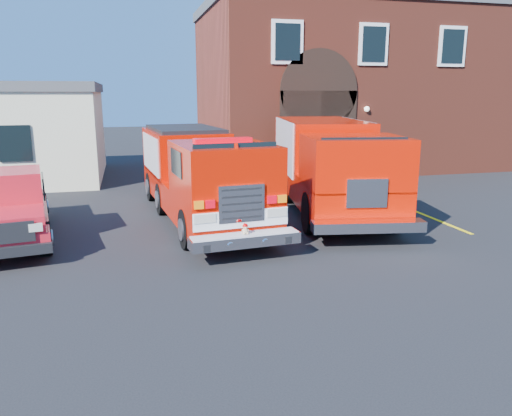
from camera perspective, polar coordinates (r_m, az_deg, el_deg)
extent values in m
plane|color=black|center=(13.00, -1.33, -4.44)|extent=(100.00, 100.00, 0.00)
cube|color=yellow|center=(16.52, 20.34, -1.45)|extent=(0.12, 3.00, 0.01)
cube|color=yellow|center=(18.99, 15.23, 0.71)|extent=(0.12, 3.00, 0.01)
cube|color=yellow|center=(21.59, 11.32, 2.35)|extent=(0.12, 3.00, 0.01)
cube|color=maroon|center=(28.63, 10.12, 13.00)|extent=(15.00, 10.00, 8.00)
cube|color=#47494C|center=(28.96, 10.47, 21.34)|extent=(15.20, 10.20, 0.50)
cube|color=black|center=(22.72, 7.08, 8.11)|extent=(3.60, 0.12, 4.00)
cylinder|color=black|center=(22.64, 7.22, 13.16)|extent=(3.60, 0.12, 3.60)
cube|color=black|center=(22.21, 3.61, 18.41)|extent=(1.40, 0.10, 1.80)
cube|color=black|center=(23.74, 13.29, 17.75)|extent=(1.40, 0.10, 1.80)
cube|color=black|center=(25.81, 21.54, 16.80)|extent=(1.40, 0.10, 1.80)
cube|color=black|center=(21.54, -25.84, 6.66)|extent=(1.20, 0.10, 1.40)
cylinder|color=black|center=(12.82, -7.78, -2.40)|extent=(0.42, 1.06, 1.03)
cylinder|color=black|center=(13.38, 0.92, -1.63)|extent=(0.42, 1.06, 1.03)
cube|color=red|center=(15.83, -6.43, 1.64)|extent=(3.10, 8.64, 0.85)
cube|color=red|center=(17.75, -8.15, 6.35)|extent=(2.71, 4.33, 1.50)
cube|color=red|center=(13.04, -3.77, 4.29)|extent=(2.61, 3.21, 1.41)
cube|color=black|center=(11.87, -2.23, 5.29)|extent=(2.07, 0.26, 0.88)
cube|color=red|center=(12.94, -3.82, 7.71)|extent=(1.53, 0.45, 0.13)
cube|color=white|center=(11.79, -1.66, -1.28)|extent=(2.35, 0.27, 0.41)
cube|color=silver|center=(11.70, -1.66, 0.50)|extent=(1.13, 0.16, 0.88)
cube|color=silver|center=(11.67, -1.25, -3.68)|extent=(2.67, 0.75, 0.26)
cube|color=#B7B7BF|center=(17.56, -11.96, 6.13)|extent=(0.34, 3.37, 1.22)
cube|color=#B7B7BF|center=(18.03, -4.44, 6.54)|extent=(0.34, 3.37, 1.22)
sphere|color=tan|center=(11.61, -1.25, -2.67)|extent=(0.16, 0.16, 0.15)
sphere|color=tan|center=(11.58, -1.24, -2.16)|extent=(0.13, 0.13, 0.12)
sphere|color=tan|center=(11.56, -1.48, -1.95)|extent=(0.05, 0.05, 0.05)
sphere|color=tan|center=(11.59, -1.05, -1.91)|extent=(0.05, 0.05, 0.05)
ellipsoid|color=#CD0002|center=(11.57, -1.25, -1.97)|extent=(0.14, 0.14, 0.07)
cylinder|color=#CD0002|center=(11.56, -1.24, -2.07)|extent=(0.16, 0.16, 0.01)
cylinder|color=black|center=(13.29, -22.97, -3.24)|extent=(0.42, 0.87, 0.83)
cube|color=red|center=(15.15, -26.62, -1.08)|extent=(2.96, 5.97, 0.47)
cube|color=red|center=(13.08, -27.18, -1.30)|extent=(2.13, 1.84, 0.36)
cube|color=red|center=(14.68, -27.00, 1.80)|extent=(2.18, 2.15, 1.04)
cube|color=red|center=(16.69, -26.53, 1.59)|extent=(2.23, 2.46, 0.57)
cube|color=black|center=(12.33, -27.15, -4.61)|extent=(2.12, 0.48, 0.23)
cylinder|color=black|center=(14.19, 6.31, -0.55)|extent=(0.57, 1.23, 1.18)
cylinder|color=black|center=(14.82, 15.30, -0.36)|extent=(0.57, 1.23, 1.18)
cube|color=red|center=(17.24, 8.32, 2.89)|extent=(4.11, 8.91, 0.96)
cube|color=red|center=(18.64, 7.35, 7.49)|extent=(3.56, 5.74, 1.61)
cube|color=red|center=(14.20, 11.15, 5.23)|extent=(3.08, 2.99, 1.39)
cube|color=#B7B7BF|center=(18.41, 3.19, 7.18)|extent=(0.82, 4.44, 1.82)
cube|color=#B7B7BF|center=(18.97, 11.36, 7.12)|extent=(0.82, 4.44, 1.82)
cube|color=silver|center=(13.01, 12.70, -2.04)|extent=(2.93, 0.97, 0.27)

